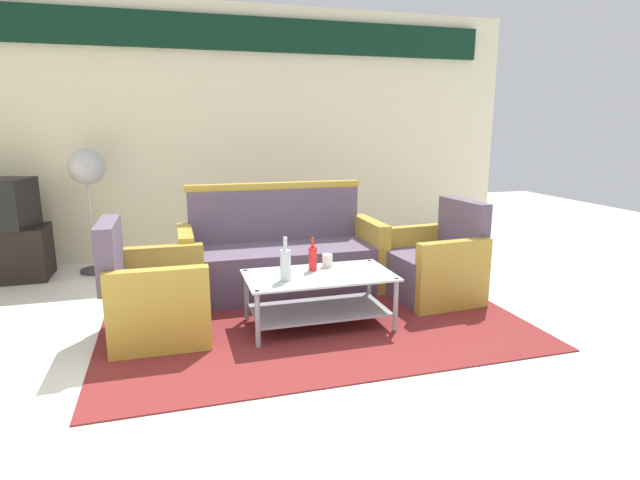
% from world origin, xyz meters
% --- Properties ---
extents(ground_plane, '(14.00, 14.00, 0.00)m').
position_xyz_m(ground_plane, '(0.00, 0.00, 0.00)').
color(ground_plane, white).
extents(wall_back, '(6.52, 0.19, 2.80)m').
position_xyz_m(wall_back, '(0.00, 3.05, 1.48)').
color(wall_back, beige).
rests_on(wall_back, ground).
extents(rug, '(3.15, 2.25, 0.01)m').
position_xyz_m(rug, '(0.14, 0.71, 0.01)').
color(rug, maroon).
rests_on(rug, ground).
extents(couch, '(1.80, 0.74, 0.96)m').
position_xyz_m(couch, '(0.07, 1.44, 0.32)').
color(couch, '#5B4C60').
rests_on(couch, rug).
extents(armchair_left, '(0.71, 0.77, 0.85)m').
position_xyz_m(armchair_left, '(-1.02, 0.68, 0.29)').
color(armchair_left, '#5B4C60').
rests_on(armchair_left, rug).
extents(armchair_right, '(0.75, 0.81, 0.85)m').
position_xyz_m(armchair_right, '(1.31, 0.86, 0.29)').
color(armchair_right, '#5B4C60').
rests_on(armchair_right, rug).
extents(coffee_table, '(1.10, 0.60, 0.40)m').
position_xyz_m(coffee_table, '(0.16, 0.52, 0.27)').
color(coffee_table, silver).
rests_on(coffee_table, rug).
extents(bottle_clear, '(0.08, 0.08, 0.32)m').
position_xyz_m(bottle_clear, '(-0.12, 0.44, 0.53)').
color(bottle_clear, silver).
rests_on(bottle_clear, coffee_table).
extents(bottle_red, '(0.06, 0.06, 0.26)m').
position_xyz_m(bottle_red, '(0.14, 0.64, 0.51)').
color(bottle_red, red).
rests_on(bottle_red, coffee_table).
extents(cup, '(0.08, 0.08, 0.10)m').
position_xyz_m(cup, '(0.28, 0.70, 0.46)').
color(cup, silver).
rests_on(cup, coffee_table).
extents(tv_stand, '(0.80, 0.50, 0.52)m').
position_xyz_m(tv_stand, '(-2.47, 2.55, 0.26)').
color(tv_stand, black).
rests_on(tv_stand, ground).
extents(pedestal_fan, '(0.36, 0.36, 1.27)m').
position_xyz_m(pedestal_fan, '(-1.65, 2.60, 1.01)').
color(pedestal_fan, '#2D2D33').
rests_on(pedestal_fan, ground).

